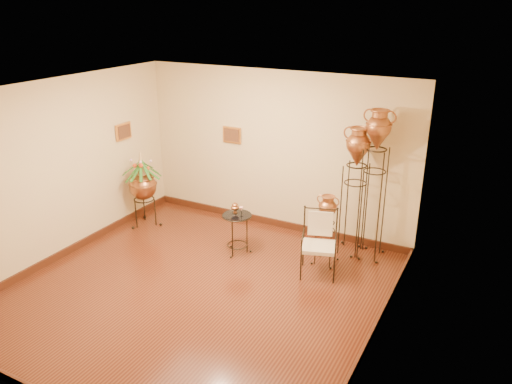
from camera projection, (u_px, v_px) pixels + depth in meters
The scene contains 8 objects.
ground at pixel (198, 290), 7.10m from camera, with size 5.00×5.00×0.00m, color #562714.
room_shell at pixel (192, 175), 6.48m from camera, with size 5.02×5.02×2.81m.
amphora_tall at pixel (374, 184), 7.63m from camera, with size 0.59×0.59×2.41m.
amphora_mid at pixel (355, 191), 7.81m from camera, with size 0.62×0.62×2.11m.
amphora_short at pixel (326, 229), 7.65m from camera, with size 0.35×0.35×1.15m.
planter_urn at pixel (143, 183), 8.90m from camera, with size 1.01×1.01×1.43m.
armchair at pixel (319, 244), 7.34m from camera, with size 0.69×0.67×0.99m.
side_table at pixel (237, 233), 8.03m from camera, with size 0.50×0.50×0.85m.
Camera 1 is at (3.58, -5.02, 3.86)m, focal length 35.00 mm.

